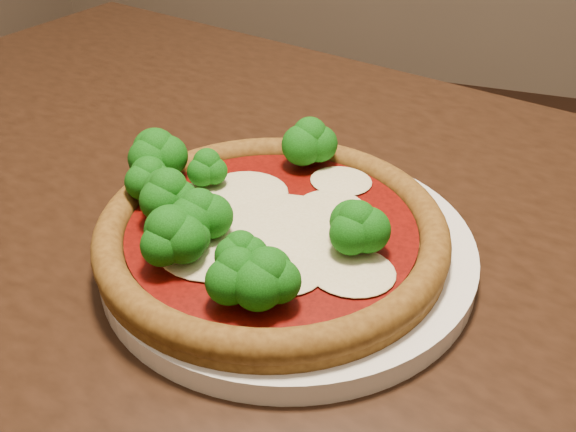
% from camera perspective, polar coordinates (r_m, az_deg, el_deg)
% --- Properties ---
extents(dining_table, '(1.39, 1.03, 0.75)m').
position_cam_1_polar(dining_table, '(0.59, 1.63, -9.68)').
color(dining_table, black).
rests_on(dining_table, floor).
extents(plate, '(0.29, 0.29, 0.02)m').
position_cam_1_polar(plate, '(0.50, -0.00, -2.95)').
color(plate, white).
rests_on(plate, dining_table).
extents(pizza, '(0.27, 0.26, 0.06)m').
position_cam_1_polar(pizza, '(0.48, -2.56, -0.62)').
color(pizza, brown).
rests_on(pizza, plate).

